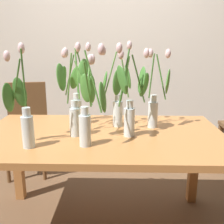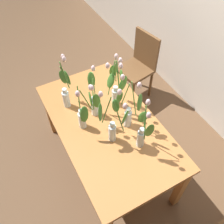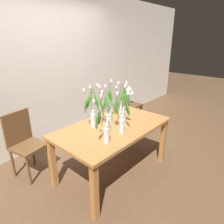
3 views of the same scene
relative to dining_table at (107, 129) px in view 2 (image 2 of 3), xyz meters
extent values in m
plane|color=brown|center=(0.00, 0.00, -0.65)|extent=(18.00, 18.00, 0.00)
cube|color=#B7753D|center=(0.00, 0.00, 0.07)|extent=(1.60, 0.90, 0.04)
cube|color=#B7753D|center=(-0.74, -0.39, -0.30)|extent=(0.07, 0.07, 0.70)
cube|color=#B7753D|center=(-0.74, 0.39, -0.30)|extent=(0.07, 0.07, 0.70)
cube|color=#B7753D|center=(0.74, 0.39, -0.30)|extent=(0.07, 0.07, 0.70)
cylinder|color=silver|center=(0.18, -0.04, 0.18)|extent=(0.07, 0.07, 0.18)
cylinder|color=silver|center=(0.18, -0.04, 0.30)|extent=(0.04, 0.04, 0.05)
cylinder|color=silver|center=(0.18, -0.04, 0.15)|extent=(0.06, 0.06, 0.11)
cylinder|color=#3D752D|center=(0.14, -0.07, 0.46)|extent=(0.07, 0.06, 0.34)
ellipsoid|color=silver|center=(0.11, -0.10, 0.63)|extent=(0.04, 0.04, 0.06)
ellipsoid|color=#427F33|center=(0.13, -0.12, 0.46)|extent=(0.10, 0.08, 0.18)
cylinder|color=#3D752D|center=(0.23, -0.01, 0.45)|extent=(0.10, 0.06, 0.30)
ellipsoid|color=silver|center=(0.28, 0.01, 0.60)|extent=(0.04, 0.04, 0.06)
ellipsoid|color=#427F33|center=(0.26, 0.03, 0.44)|extent=(0.07, 0.09, 0.17)
cylinder|color=#3D752D|center=(0.15, 0.01, 0.44)|extent=(0.06, 0.09, 0.29)
ellipsoid|color=silver|center=(0.12, 0.05, 0.59)|extent=(0.04, 0.04, 0.06)
ellipsoid|color=#427F33|center=(0.10, 0.03, 0.42)|extent=(0.09, 0.06, 0.17)
cylinder|color=silver|center=(-0.19, 0.19, 0.18)|extent=(0.07, 0.07, 0.18)
cylinder|color=silver|center=(-0.19, 0.19, 0.30)|extent=(0.04, 0.04, 0.05)
cylinder|color=silver|center=(-0.19, 0.19, 0.15)|extent=(0.06, 0.06, 0.11)
cylinder|color=#478433|center=(-0.17, 0.14, 0.46)|extent=(0.04, 0.10, 0.34)
ellipsoid|color=silver|center=(-0.15, 0.10, 0.64)|extent=(0.04, 0.04, 0.06)
ellipsoid|color=#4C8E38|center=(-0.13, 0.11, 0.48)|extent=(0.09, 0.08, 0.18)
cylinder|color=#478433|center=(-0.24, 0.22, 0.44)|extent=(0.09, 0.06, 0.29)
ellipsoid|color=silver|center=(-0.28, 0.25, 0.59)|extent=(0.04, 0.04, 0.06)
ellipsoid|color=#4C8E38|center=(-0.29, 0.22, 0.43)|extent=(0.08, 0.08, 0.17)
cylinder|color=#478433|center=(-0.14, 0.19, 0.47)|extent=(0.09, 0.01, 0.34)
ellipsoid|color=silver|center=(-0.10, 0.19, 0.64)|extent=(0.04, 0.04, 0.06)
ellipsoid|color=#4C8E38|center=(-0.10, 0.22, 0.43)|extent=(0.03, 0.12, 0.18)
cylinder|color=#478433|center=(-0.18, 0.22, 0.45)|extent=(0.01, 0.04, 0.33)
ellipsoid|color=silver|center=(-0.18, 0.23, 0.62)|extent=(0.04, 0.04, 0.06)
ellipsoid|color=#4C8E38|center=(-0.21, 0.26, 0.42)|extent=(0.12, 0.05, 0.18)
cylinder|color=silver|center=(-0.39, -0.24, 0.18)|extent=(0.07, 0.07, 0.18)
cylinder|color=silver|center=(-0.39, -0.24, 0.30)|extent=(0.04, 0.04, 0.05)
cylinder|color=silver|center=(-0.39, -0.24, 0.15)|extent=(0.06, 0.06, 0.11)
cylinder|color=#3D752D|center=(-0.45, -0.20, 0.44)|extent=(0.10, 0.08, 0.28)
ellipsoid|color=silver|center=(-0.50, -0.17, 0.59)|extent=(0.04, 0.04, 0.06)
ellipsoid|color=#427F33|center=(-0.50, -0.20, 0.37)|extent=(0.06, 0.09, 0.18)
cylinder|color=#3D752D|center=(-0.40, -0.21, 0.46)|extent=(0.02, 0.06, 0.34)
ellipsoid|color=silver|center=(-0.41, -0.19, 0.63)|extent=(0.04, 0.04, 0.06)
ellipsoid|color=#427F33|center=(-0.44, -0.18, 0.39)|extent=(0.09, 0.06, 0.18)
cylinder|color=silver|center=(-0.16, -0.04, 0.18)|extent=(0.07, 0.07, 0.18)
cylinder|color=silver|center=(-0.16, -0.04, 0.30)|extent=(0.04, 0.04, 0.05)
cylinder|color=silver|center=(-0.16, -0.04, 0.15)|extent=(0.06, 0.06, 0.11)
cylinder|color=#56933D|center=(-0.10, -0.08, 0.43)|extent=(0.11, 0.07, 0.26)
ellipsoid|color=silver|center=(-0.04, -0.11, 0.57)|extent=(0.04, 0.04, 0.06)
ellipsoid|color=#4C8E38|center=(-0.05, -0.07, 0.39)|extent=(0.05, 0.08, 0.17)
cylinder|color=#56933D|center=(-0.19, -0.02, 0.45)|extent=(0.05, 0.04, 0.31)
ellipsoid|color=silver|center=(-0.21, -0.01, 0.61)|extent=(0.04, 0.04, 0.06)
ellipsoid|color=#4C8E38|center=(-0.24, -0.02, 0.46)|extent=(0.08, 0.08, 0.17)
cylinder|color=silver|center=(0.11, 0.16, 0.18)|extent=(0.07, 0.07, 0.18)
cylinder|color=silver|center=(0.11, 0.16, 0.30)|extent=(0.04, 0.04, 0.05)
cylinder|color=silver|center=(0.11, 0.16, 0.15)|extent=(0.06, 0.06, 0.11)
cylinder|color=#56933D|center=(0.15, 0.18, 0.47)|extent=(0.07, 0.04, 0.35)
ellipsoid|color=silver|center=(0.18, 0.19, 0.65)|extent=(0.04, 0.04, 0.06)
ellipsoid|color=#427F33|center=(0.17, 0.22, 0.44)|extent=(0.08, 0.09, 0.18)
cylinder|color=#56933D|center=(0.05, 0.15, 0.45)|extent=(0.09, 0.02, 0.31)
ellipsoid|color=silver|center=(0.01, 0.15, 0.61)|extent=(0.04, 0.04, 0.06)
ellipsoid|color=#427F33|center=(0.02, 0.12, 0.40)|extent=(0.06, 0.08, 0.18)
cylinder|color=silver|center=(0.35, 0.14, 0.18)|extent=(0.07, 0.07, 0.18)
cylinder|color=silver|center=(0.35, 0.14, 0.30)|extent=(0.04, 0.04, 0.05)
cylinder|color=silver|center=(0.35, 0.14, 0.15)|extent=(0.06, 0.06, 0.11)
cylinder|color=#3D752D|center=(0.33, 0.17, 0.44)|extent=(0.03, 0.04, 0.31)
ellipsoid|color=silver|center=(0.32, 0.18, 0.60)|extent=(0.04, 0.04, 0.06)
ellipsoid|color=#4C8E38|center=(0.29, 0.19, 0.38)|extent=(0.11, 0.07, 0.18)
cylinder|color=#3D752D|center=(0.39, 0.13, 0.44)|extent=(0.08, 0.03, 0.30)
ellipsoid|color=silver|center=(0.43, 0.12, 0.60)|extent=(0.04, 0.04, 0.06)
ellipsoid|color=#4C8E38|center=(0.44, 0.14, 0.41)|extent=(0.06, 0.08, 0.17)
cylinder|color=silver|center=(-0.08, -0.21, 0.18)|extent=(0.07, 0.07, 0.18)
cylinder|color=silver|center=(-0.08, -0.21, 0.30)|extent=(0.04, 0.04, 0.05)
cylinder|color=silver|center=(-0.08, -0.21, 0.15)|extent=(0.06, 0.06, 0.11)
cylinder|color=#478433|center=(-0.02, -0.23, 0.46)|extent=(0.10, 0.04, 0.33)
ellipsoid|color=silver|center=(0.02, -0.25, 0.63)|extent=(0.04, 0.04, 0.06)
ellipsoid|color=#4C8E38|center=(0.02, -0.22, 0.38)|extent=(0.07, 0.10, 0.18)
cylinder|color=#478433|center=(-0.06, -0.16, 0.43)|extent=(0.03, 0.09, 0.27)
ellipsoid|color=silver|center=(-0.05, -0.11, 0.57)|extent=(0.04, 0.04, 0.06)
ellipsoid|color=#4C8E38|center=(-0.08, -0.11, 0.41)|extent=(0.09, 0.05, 0.17)
cube|color=brown|center=(-0.82, 0.85, -0.20)|extent=(0.47, 0.47, 0.04)
cylinder|color=brown|center=(-0.62, 0.71, -0.43)|extent=(0.04, 0.04, 0.43)
cylinder|color=brown|center=(-0.95, 0.65, -0.43)|extent=(0.04, 0.04, 0.43)
cylinder|color=brown|center=(-0.69, 1.05, -0.43)|extent=(0.04, 0.04, 0.43)
cylinder|color=brown|center=(-1.02, 0.98, -0.43)|extent=(0.04, 0.04, 0.43)
cube|color=brown|center=(-0.86, 1.02, 0.05)|extent=(0.40, 0.11, 0.46)
cube|color=brown|center=(1.16, 0.57, -0.39)|extent=(0.04, 0.04, 0.51)
camera|label=1|loc=(0.11, -1.58, 0.65)|focal=41.04mm
camera|label=2|loc=(1.27, -0.64, 1.93)|focal=39.34mm
camera|label=3|loc=(-1.83, -1.61, 1.21)|focal=31.56mm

